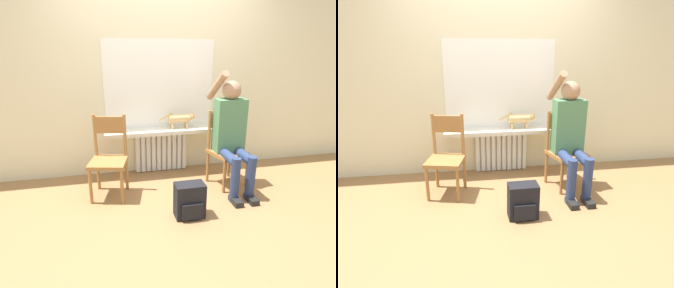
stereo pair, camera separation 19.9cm
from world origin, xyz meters
The scene contains 10 objects.
ground_plane centered at (0.00, 0.00, 0.00)m, with size 12.00×12.00×0.00m, color olive.
wall_with_window centered at (0.00, 1.23, 1.35)m, with size 7.00×0.06×2.70m.
radiator centered at (0.00, 1.15, 0.28)m, with size 0.70×0.08×0.56m.
windowsill centered at (0.00, 1.05, 0.58)m, with size 1.45×0.30×0.05m.
window_glass centered at (0.00, 1.20, 1.15)m, with size 1.40×0.01×1.09m.
chair_left centered at (-0.69, 0.60, 0.45)m, with size 0.46×0.46×0.90m.
chair_right centered at (0.69, 0.60, 0.45)m, with size 0.47×0.47×0.90m.
person centered at (0.70, 0.49, 0.69)m, with size 0.36×0.97×1.37m.
cat centered at (0.25, 1.04, 0.74)m, with size 0.48×0.11×0.22m.
backpack centered at (0.05, -0.03, 0.17)m, with size 0.29×0.20×0.35m.
Camera 1 is at (-0.67, -2.34, 1.56)m, focal length 30.00 mm.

